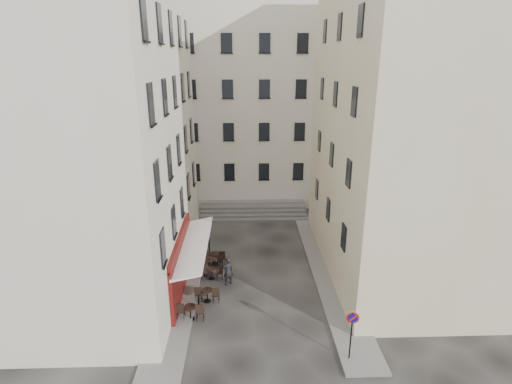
{
  "coord_description": "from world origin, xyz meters",
  "views": [
    {
      "loc": [
        -0.77,
        -19.42,
        13.03
      ],
      "look_at": [
        -0.01,
        4.0,
        5.04
      ],
      "focal_mm": 28.0,
      "sensor_mm": 36.0,
      "label": 1
    }
  ],
  "objects_px": {
    "no_parking_sign": "(352,327)",
    "bistro_table_a": "(190,311)",
    "pedestrian": "(228,271)",
    "bistro_table_b": "(207,294)"
  },
  "relations": [
    {
      "from": "no_parking_sign",
      "to": "bistro_table_a",
      "type": "height_order",
      "value": "no_parking_sign"
    },
    {
      "from": "bistro_table_a",
      "to": "pedestrian",
      "type": "bearing_deg",
      "value": 61.44
    },
    {
      "from": "no_parking_sign",
      "to": "bistro_table_a",
      "type": "relative_size",
      "value": 1.79
    },
    {
      "from": "bistro_table_b",
      "to": "pedestrian",
      "type": "height_order",
      "value": "pedestrian"
    },
    {
      "from": "no_parking_sign",
      "to": "pedestrian",
      "type": "bearing_deg",
      "value": 140.36
    },
    {
      "from": "pedestrian",
      "to": "bistro_table_b",
      "type": "bearing_deg",
      "value": 27.74
    },
    {
      "from": "no_parking_sign",
      "to": "bistro_table_a",
      "type": "bearing_deg",
      "value": 166.52
    },
    {
      "from": "no_parking_sign",
      "to": "bistro_table_a",
      "type": "xyz_separation_m",
      "value": [
        -7.5,
        3.19,
        -1.3
      ]
    },
    {
      "from": "no_parking_sign",
      "to": "bistro_table_b",
      "type": "bearing_deg",
      "value": 154.4
    },
    {
      "from": "no_parking_sign",
      "to": "pedestrian",
      "type": "relative_size",
      "value": 1.44
    }
  ]
}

